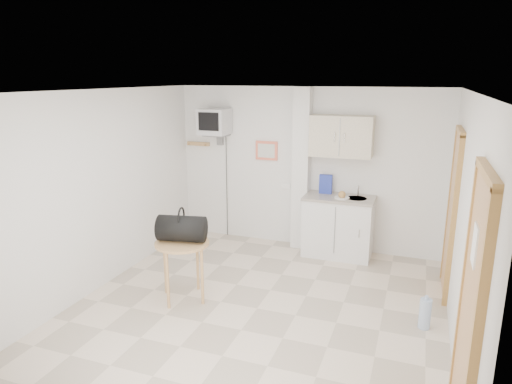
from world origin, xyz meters
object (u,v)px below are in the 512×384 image
(crt_television, at_px, (215,123))
(water_bottle, at_px, (425,313))
(duffel_bag, at_px, (182,228))
(round_table, at_px, (182,250))

(crt_television, xyz_separation_m, water_bottle, (3.29, -1.80, -1.76))
(crt_television, relative_size, duffel_bag, 3.48)
(crt_television, relative_size, water_bottle, 5.67)
(crt_television, relative_size, round_table, 2.94)
(crt_television, height_order, duffel_bag, crt_television)
(crt_television, bearing_deg, round_table, -76.01)
(round_table, relative_size, duffel_bag, 1.19)
(crt_television, bearing_deg, duffel_bag, -76.22)
(water_bottle, bearing_deg, round_table, -174.07)
(round_table, bearing_deg, water_bottle, 5.93)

